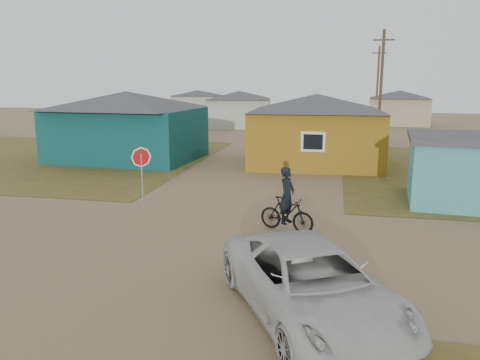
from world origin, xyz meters
TOP-DOWN VIEW (x-y plane):
  - ground at (0.00, 0.00)m, footprint 120.00×120.00m
  - grass_nw at (-14.00, 13.00)m, footprint 20.00×18.00m
  - house_teal at (-8.50, 13.50)m, footprint 8.93×7.08m
  - house_yellow at (2.50, 14.00)m, footprint 7.72×6.76m
  - house_pale_west at (-6.00, 34.00)m, footprint 7.04×6.15m
  - house_beige_east at (10.00, 40.00)m, footprint 6.95×6.05m
  - house_pale_north at (-14.00, 46.00)m, footprint 6.28×5.81m
  - utility_pole_near at (6.50, 22.00)m, footprint 1.40×0.20m
  - utility_pole_far at (7.50, 38.00)m, footprint 1.40×0.20m
  - stop_sign at (-3.25, 3.36)m, footprint 0.72×0.28m
  - cyclist at (2.19, 1.79)m, footprint 1.86×1.05m
  - vehicle at (3.24, -3.61)m, footprint 4.59×5.70m

SIDE VIEW (x-z plane):
  - ground at x=0.00m, z-range 0.00..0.00m
  - grass_nw at x=-14.00m, z-range 0.00..0.01m
  - vehicle at x=3.24m, z-range 0.00..1.44m
  - cyclist at x=2.19m, z-range -0.28..1.75m
  - stop_sign at x=-3.25m, z-range 0.55..2.83m
  - house_pale_north at x=-14.00m, z-range 0.05..3.45m
  - house_pale_west at x=-6.00m, z-range 0.06..3.66m
  - house_beige_east at x=10.00m, z-range 0.06..3.66m
  - house_yellow at x=2.50m, z-range 0.05..3.95m
  - house_teal at x=-8.50m, z-range 0.05..4.05m
  - utility_pole_near at x=6.50m, z-range 0.14..8.14m
  - utility_pole_far at x=7.50m, z-range 0.14..8.14m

